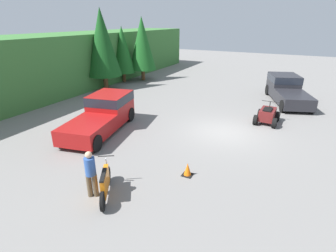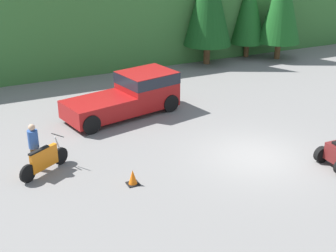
{
  "view_description": "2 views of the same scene",
  "coord_description": "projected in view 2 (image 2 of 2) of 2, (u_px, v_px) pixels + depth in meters",
  "views": [
    {
      "loc": [
        -13.54,
        -3.38,
        5.9
      ],
      "look_at": [
        -2.71,
        2.17,
        0.95
      ],
      "focal_mm": 28.0,
      "sensor_mm": 36.0,
      "label": 1
    },
    {
      "loc": [
        -9.88,
        -13.06,
        8.16
      ],
      "look_at": [
        -2.71,
        2.17,
        0.95
      ],
      "focal_mm": 50.0,
      "sensor_mm": 36.0,
      "label": 2
    }
  ],
  "objects": [
    {
      "name": "pickup_truck_red",
      "position": [
        132.0,
        93.0,
        21.81
      ],
      "size": [
        5.68,
        3.19,
        1.86
      ],
      "rotation": [
        0.0,
        0.0,
        0.21
      ],
      "color": "maroon",
      "rests_on": "ground_plane"
    },
    {
      "name": "dirt_bike",
      "position": [
        44.0,
        160.0,
        16.61
      ],
      "size": [
        1.95,
        1.31,
        1.21
      ],
      "rotation": [
        0.0,
        0.0,
        0.57
      ],
      "color": "black",
      "rests_on": "ground_plane"
    },
    {
      "name": "tree_mid_right",
      "position": [
        282.0,
        2.0,
        29.82
      ],
      "size": [
        2.76,
        2.76,
        6.26
      ],
      "color": "brown",
      "rests_on": "ground_plane"
    },
    {
      "name": "ground_plane",
      "position": [
        256.0,
        157.0,
        17.94
      ],
      "size": [
        80.0,
        80.0,
        0.0
      ],
      "primitive_type": "plane",
      "color": "slate"
    },
    {
      "name": "traffic_cone",
      "position": [
        133.0,
        178.0,
        15.95
      ],
      "size": [
        0.42,
        0.42,
        0.55
      ],
      "color": "black",
      "rests_on": "ground_plane"
    },
    {
      "name": "hillside_backdrop",
      "position": [
        115.0,
        23.0,
        30.31
      ],
      "size": [
        44.0,
        6.0,
        4.75
      ],
      "color": "#387033",
      "rests_on": "ground_plane"
    },
    {
      "name": "rider_person",
      "position": [
        34.0,
        145.0,
        16.64
      ],
      "size": [
        0.51,
        0.51,
        1.79
      ],
      "rotation": [
        0.0,
        0.0,
        0.57
      ],
      "color": "brown",
      "rests_on": "ground_plane"
    },
    {
      "name": "tree_mid_left",
      "position": [
        249.0,
        9.0,
        30.47
      ],
      "size": [
        2.37,
        2.37,
        5.39
      ],
      "color": "brown",
      "rests_on": "ground_plane"
    }
  ]
}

